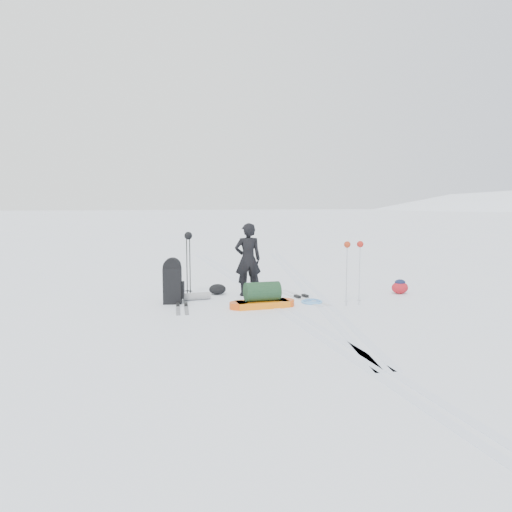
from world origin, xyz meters
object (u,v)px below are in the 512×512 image
object	(u,v)px
skier	(248,259)
ski_poles_black	(188,243)
pulk_sled	(262,298)
expedition_rucksack	(176,282)

from	to	relation	value
skier	ski_poles_black	world-z (taller)	skier
pulk_sled	skier	bearing A→B (deg)	87.32
ski_poles_black	expedition_rucksack	bearing A→B (deg)	-122.81
skier	expedition_rucksack	xyz separation A→B (m)	(-1.64, -0.51, -0.38)
pulk_sled	ski_poles_black	world-z (taller)	ski_poles_black
pulk_sled	ski_poles_black	xyz separation A→B (m)	(-1.35, 1.56, 0.99)
skier	pulk_sled	distance (m)	1.44
skier	ski_poles_black	size ratio (longest dim) A/B	1.13
skier	pulk_sled	size ratio (longest dim) A/B	1.19
skier	ski_poles_black	bearing A→B (deg)	-11.54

